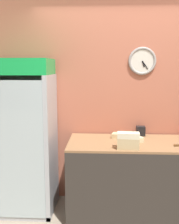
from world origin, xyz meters
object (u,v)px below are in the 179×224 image
object	(u,v)px
sandwich_stack_middle	(128,141)
sandwich_flat_left	(122,136)
sandwich_stack_bottom	(128,146)
sandwich_flat_right	(133,140)
napkin_dispenser	(141,131)
beverage_cooler	(22,129)
sandwich_stack_top	(128,135)

from	to	relation	value
sandwich_stack_middle	sandwich_flat_left	bearing A→B (deg)	95.36
sandwich_stack_bottom	sandwich_stack_middle	distance (m)	0.06
sandwich_flat_left	sandwich_flat_right	xyz separation A→B (m)	(0.12, -0.17, -0.00)
napkin_dispenser	sandwich_flat_right	bearing A→B (deg)	-113.68
beverage_cooler	sandwich_stack_middle	world-z (taller)	beverage_cooler
beverage_cooler	sandwich_stack_top	size ratio (longest dim) A/B	7.79
sandwich_stack_bottom	sandwich_flat_left	xyz separation A→B (m)	(-0.04, 0.42, -0.00)
sandwich_stack_middle	sandwich_flat_right	size ratio (longest dim) A/B	0.90
sandwich_stack_bottom	sandwich_flat_left	size ratio (longest dim) A/B	0.95
sandwich_flat_right	beverage_cooler	bearing A→B (deg)	174.99
beverage_cooler	sandwich_flat_right	world-z (taller)	beverage_cooler
sandwich_stack_top	sandwich_stack_bottom	bearing A→B (deg)	0.00
beverage_cooler	sandwich_stack_bottom	size ratio (longest dim) A/B	7.78
sandwich_stack_middle	sandwich_stack_top	bearing A→B (deg)	0.00
sandwich_stack_middle	napkin_dispenser	xyz separation A→B (m)	(0.21, 0.56, -0.03)
sandwich_stack_top	sandwich_flat_right	world-z (taller)	sandwich_stack_top
sandwich_flat_right	napkin_dispenser	world-z (taller)	napkin_dispenser
sandwich_stack_bottom	sandwich_stack_middle	bearing A→B (deg)	0.00
sandwich_stack_middle	sandwich_stack_bottom	bearing A→B (deg)	0.00
sandwich_stack_middle	napkin_dispenser	bearing A→B (deg)	69.45
sandwich_stack_bottom	napkin_dispenser	xyz separation A→B (m)	(0.21, 0.56, 0.03)
napkin_dispenser	sandwich_flat_left	bearing A→B (deg)	-151.16
beverage_cooler	sandwich_stack_bottom	bearing A→B (deg)	-16.48
beverage_cooler	sandwich_flat_right	size ratio (longest dim) A/B	6.97
sandwich_stack_bottom	beverage_cooler	bearing A→B (deg)	163.52
sandwich_flat_left	napkin_dispenser	size ratio (longest dim) A/B	2.08
beverage_cooler	sandwich_flat_right	distance (m)	1.34
sandwich_flat_left	sandwich_flat_right	size ratio (longest dim) A/B	0.94
sandwich_stack_bottom	napkin_dispenser	bearing A→B (deg)	69.45
sandwich_flat_left	beverage_cooler	bearing A→B (deg)	-177.68
sandwich_stack_bottom	sandwich_stack_middle	world-z (taller)	sandwich_stack_middle
sandwich_stack_top	sandwich_flat_right	size ratio (longest dim) A/B	0.90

